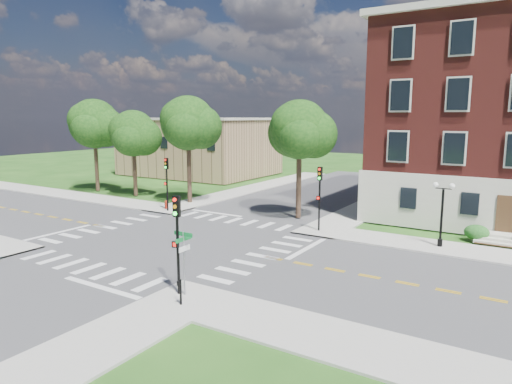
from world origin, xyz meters
The scene contains 19 objects.
ground centered at (0.00, 0.00, 0.00)m, with size 160.00×160.00×0.00m, color #1C4814.
road_ew centered at (0.00, 0.00, 0.01)m, with size 90.00×12.00×0.01m, color #3D3D3F.
road_ns centered at (0.00, 0.00, 0.01)m, with size 12.00×90.00×0.01m, color #3D3D3F.
sidewalk_ne centered at (15.38, 15.38, 0.06)m, with size 34.00×34.00×0.12m.
sidewalk_nw centered at (-15.38, 15.38, 0.06)m, with size 34.00×34.00×0.12m.
crosswalk_east centered at (7.20, 0.00, 0.00)m, with size 2.20×10.20×0.02m, color silver, non-canonical shape.
stop_bar_east centered at (8.80, 3.00, 0.00)m, with size 0.40×5.50×0.00m, color silver.
secondary_building centered at (-22.00, 30.00, 4.28)m, with size 20.40×15.40×8.30m.
tree_a centered at (-21.86, 11.14, 7.76)m, with size 5.56×5.56×10.45m.
tree_b centered at (-15.59, 11.08, 6.79)m, with size 4.91×4.91×9.15m.
tree_c centered at (-8.13, 11.25, 7.92)m, with size 5.32×5.32×10.49m.
tree_d centered at (4.29, 10.67, 7.49)m, with size 4.90×4.90×9.85m.
traffic_signal_se centered at (7.07, -7.52, 3.19)m, with size 0.37×0.42×4.80m.
traffic_signal_ne centered at (7.61, 7.49, 3.19)m, with size 0.33×0.37×4.80m.
traffic_signal_nw centered at (-7.10, 6.94, 3.19)m, with size 0.32×0.36×4.80m.
twin_lamp_west centered at (16.15, 7.84, 2.52)m, with size 1.36×0.36×4.23m.
street_sign_pole centered at (7.40, -7.47, 2.31)m, with size 1.10×1.10×3.10m.
push_button_post centered at (8.01, -8.48, 0.80)m, with size 0.14×0.21×1.20m.
fire_hydrant centered at (-7.94, 7.63, 0.46)m, with size 0.35×0.35×0.75m.
Camera 1 is at (21.32, -23.26, 8.55)m, focal length 32.00 mm.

